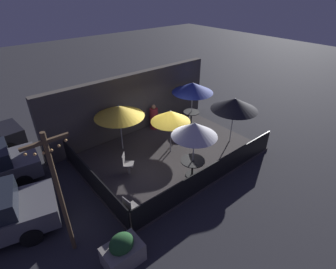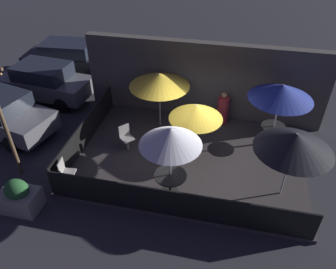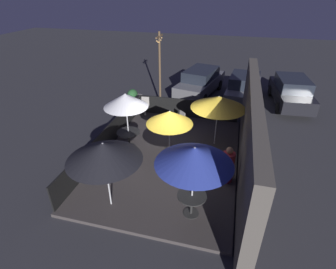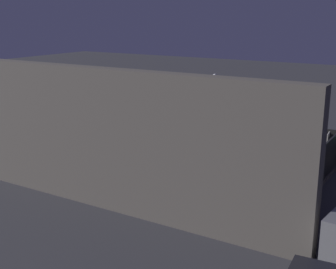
{
  "view_description": "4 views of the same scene",
  "coord_description": "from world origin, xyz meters",
  "px_view_note": "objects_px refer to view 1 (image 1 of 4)",
  "views": [
    {
      "loc": [
        -6.38,
        -7.54,
        6.93
      ],
      "look_at": [
        -0.26,
        -0.21,
        1.29
      ],
      "focal_mm": 28.0,
      "sensor_mm": 36.0,
      "label": 1
    },
    {
      "loc": [
        1.12,
        -8.56,
        7.44
      ],
      "look_at": [
        -0.66,
        -0.5,
        1.32
      ],
      "focal_mm": 35.0,
      "sensor_mm": 36.0,
      "label": 2
    },
    {
      "loc": [
        8.34,
        2.15,
        6.1
      ],
      "look_at": [
        0.32,
        0.07,
        1.33
      ],
      "focal_mm": 28.0,
      "sensor_mm": 36.0,
      "label": 3
    },
    {
      "loc": [
        -6.32,
        10.49,
        4.22
      ],
      "look_at": [
        0.17,
        0.04,
        1.01
      ],
      "focal_mm": 50.0,
      "sensor_mm": 36.0,
      "label": 4
    }
  ],
  "objects_px": {
    "patio_umbrella_2": "(235,104)",
    "patio_chair_1": "(127,163)",
    "planter_box": "(122,251)",
    "patio_umbrella_1": "(195,130)",
    "light_post": "(59,192)",
    "dining_table_1": "(193,163)",
    "patio_umbrella_3": "(171,116)",
    "patron_0": "(154,118)",
    "patio_umbrella_4": "(119,111)",
    "patio_chair_0": "(130,208)",
    "patio_umbrella_0": "(193,88)",
    "dining_table_0": "(191,114)"
  },
  "relations": [
    {
      "from": "patio_umbrella_2",
      "to": "dining_table_0",
      "type": "distance_m",
      "value": 2.86
    },
    {
      "from": "patio_umbrella_3",
      "to": "patio_umbrella_0",
      "type": "bearing_deg",
      "value": 27.03
    },
    {
      "from": "patio_umbrella_4",
      "to": "patron_0",
      "type": "xyz_separation_m",
      "value": [
        2.33,
        0.64,
        -1.33
      ]
    },
    {
      "from": "patio_umbrella_4",
      "to": "patio_umbrella_0",
      "type": "bearing_deg",
      "value": -3.75
    },
    {
      "from": "light_post",
      "to": "patron_0",
      "type": "bearing_deg",
      "value": 33.99
    },
    {
      "from": "patio_umbrella_0",
      "to": "light_post",
      "type": "bearing_deg",
      "value": -157.89
    },
    {
      "from": "patio_chair_1",
      "to": "patron_0",
      "type": "height_order",
      "value": "patron_0"
    },
    {
      "from": "patio_umbrella_4",
      "to": "patio_chair_0",
      "type": "distance_m",
      "value": 4.53
    },
    {
      "from": "patio_chair_1",
      "to": "patio_umbrella_3",
      "type": "bearing_deg",
      "value": 44.28
    },
    {
      "from": "patron_0",
      "to": "planter_box",
      "type": "height_order",
      "value": "patron_0"
    },
    {
      "from": "patio_umbrella_1",
      "to": "patio_umbrella_2",
      "type": "relative_size",
      "value": 1.06
    },
    {
      "from": "patio_umbrella_1",
      "to": "patio_chair_0",
      "type": "xyz_separation_m",
      "value": [
        -3.14,
        -0.36,
        -1.58
      ]
    },
    {
      "from": "planter_box",
      "to": "patio_chair_0",
      "type": "bearing_deg",
      "value": 48.09
    },
    {
      "from": "patio_umbrella_1",
      "to": "patio_umbrella_4",
      "type": "height_order",
      "value": "patio_umbrella_1"
    },
    {
      "from": "patio_umbrella_4",
      "to": "patio_chair_1",
      "type": "xyz_separation_m",
      "value": [
        -0.8,
        -1.69,
        -1.43
      ]
    },
    {
      "from": "patio_umbrella_3",
      "to": "patio_chair_1",
      "type": "relative_size",
      "value": 2.22
    },
    {
      "from": "patio_umbrella_4",
      "to": "patio_chair_1",
      "type": "distance_m",
      "value": 2.35
    },
    {
      "from": "planter_box",
      "to": "patio_umbrella_1",
      "type": "bearing_deg",
      "value": 19.15
    },
    {
      "from": "patio_umbrella_4",
      "to": "patio_chair_0",
      "type": "relative_size",
      "value": 2.3
    },
    {
      "from": "patio_umbrella_1",
      "to": "dining_table_1",
      "type": "relative_size",
      "value": 2.49
    },
    {
      "from": "patio_umbrella_3",
      "to": "patio_chair_1",
      "type": "bearing_deg",
      "value": -177.84
    },
    {
      "from": "patio_umbrella_2",
      "to": "patron_0",
      "type": "xyz_separation_m",
      "value": [
        -2.07,
        3.4,
        -1.36
      ]
    },
    {
      "from": "dining_table_0",
      "to": "planter_box",
      "type": "relative_size",
      "value": 0.79
    },
    {
      "from": "dining_table_1",
      "to": "light_post",
      "type": "height_order",
      "value": "light_post"
    },
    {
      "from": "patio_chair_1",
      "to": "light_post",
      "type": "height_order",
      "value": "light_post"
    },
    {
      "from": "patio_chair_0",
      "to": "patio_chair_1",
      "type": "distance_m",
      "value": 2.44
    },
    {
      "from": "patron_0",
      "to": "patio_umbrella_0",
      "type": "bearing_deg",
      "value": -83.11
    },
    {
      "from": "dining_table_1",
      "to": "planter_box",
      "type": "distance_m",
      "value": 4.34
    },
    {
      "from": "patio_umbrella_1",
      "to": "patio_umbrella_2",
      "type": "height_order",
      "value": "patio_umbrella_1"
    },
    {
      "from": "dining_table_0",
      "to": "patio_chair_0",
      "type": "bearing_deg",
      "value": -150.15
    },
    {
      "from": "patio_chair_0",
      "to": "patio_chair_1",
      "type": "height_order",
      "value": "patio_chair_0"
    },
    {
      "from": "patio_umbrella_1",
      "to": "patio_chair_0",
      "type": "height_order",
      "value": "patio_umbrella_1"
    },
    {
      "from": "patio_umbrella_2",
      "to": "patio_chair_0",
      "type": "xyz_separation_m",
      "value": [
        -6.4,
        -1.05,
        -1.43
      ]
    },
    {
      "from": "patio_umbrella_0",
      "to": "patio_chair_0",
      "type": "height_order",
      "value": "patio_umbrella_0"
    },
    {
      "from": "patio_umbrella_2",
      "to": "patio_chair_0",
      "type": "bearing_deg",
      "value": -170.71
    },
    {
      "from": "patio_umbrella_1",
      "to": "patio_umbrella_4",
      "type": "xyz_separation_m",
      "value": [
        -1.14,
        3.45,
        -0.18
      ]
    },
    {
      "from": "patio_umbrella_0",
      "to": "patio_umbrella_4",
      "type": "distance_m",
      "value": 4.18
    },
    {
      "from": "patio_umbrella_1",
      "to": "patio_umbrella_2",
      "type": "distance_m",
      "value": 3.33
    },
    {
      "from": "patio_umbrella_1",
      "to": "patio_umbrella_4",
      "type": "relative_size",
      "value": 1.08
    },
    {
      "from": "dining_table_1",
      "to": "patio_chair_0",
      "type": "height_order",
      "value": "patio_chair_0"
    },
    {
      "from": "patio_chair_1",
      "to": "patio_chair_0",
      "type": "bearing_deg",
      "value": -77.29
    },
    {
      "from": "dining_table_1",
      "to": "patron_0",
      "type": "distance_m",
      "value": 4.26
    },
    {
      "from": "patio_umbrella_2",
      "to": "patio_chair_0",
      "type": "height_order",
      "value": "patio_umbrella_2"
    },
    {
      "from": "dining_table_1",
      "to": "planter_box",
      "type": "xyz_separation_m",
      "value": [
        -4.1,
        -1.42,
        -0.23
      ]
    },
    {
      "from": "dining_table_1",
      "to": "patio_chair_0",
      "type": "bearing_deg",
      "value": -173.46
    },
    {
      "from": "dining_table_1",
      "to": "patio_umbrella_3",
      "type": "bearing_deg",
      "value": 77.19
    },
    {
      "from": "patio_umbrella_1",
      "to": "light_post",
      "type": "distance_m",
      "value": 5.0
    },
    {
      "from": "patio_umbrella_0",
      "to": "planter_box",
      "type": "bearing_deg",
      "value": -147.13
    },
    {
      "from": "light_post",
      "to": "dining_table_1",
      "type": "bearing_deg",
      "value": 0.93
    },
    {
      "from": "patio_umbrella_2",
      "to": "patio_chair_1",
      "type": "bearing_deg",
      "value": 168.33
    }
  ]
}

